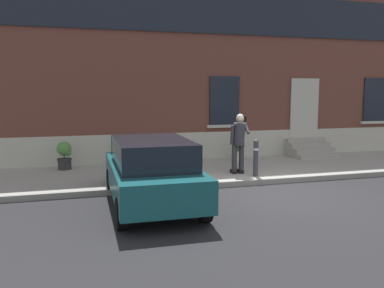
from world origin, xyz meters
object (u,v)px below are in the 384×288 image
object	(u,v)px
hatchback_car_teal	(152,171)
planter_charcoal	(65,155)
person_on_phone	(239,140)
planter_terracotta	(184,150)
bollard_near_person	(256,156)
planter_cream	(238,148)
bollard_far_left	(116,163)
planter_olive	(126,151)

from	to	relation	value
hatchback_car_teal	planter_charcoal	bearing A→B (deg)	115.30
person_on_phone	planter_terracotta	distance (m)	2.45
bollard_near_person	planter_charcoal	distance (m)	5.78
hatchback_car_teal	bollard_near_person	xyz separation A→B (m)	(3.25, 1.60, -0.08)
planter_cream	bollard_far_left	bearing A→B (deg)	-150.64
planter_charcoal	planter_terracotta	size ratio (longest dim) A/B	1.00
bollard_far_left	planter_terracotta	world-z (taller)	bollard_far_left
bollard_near_person	hatchback_car_teal	bearing A→B (deg)	-153.78
planter_charcoal	planter_cream	world-z (taller)	same
planter_charcoal	planter_olive	distance (m)	1.91
bollard_far_left	planter_olive	world-z (taller)	bollard_far_left
bollard_near_person	bollard_far_left	size ratio (longest dim) A/B	1.00
bollard_near_person	planter_cream	distance (m)	2.51
bollard_near_person	planter_olive	size ratio (longest dim) A/B	1.22
hatchback_car_teal	bollard_far_left	xyz separation A→B (m)	(-0.63, 1.60, -0.08)
bollard_near_person	person_on_phone	xyz separation A→B (m)	(-0.34, 0.45, 0.44)
bollard_near_person	planter_cream	world-z (taller)	bollard_near_person
planter_terracotta	hatchback_car_teal	bearing A→B (deg)	-113.77
bollard_near_person	bollard_far_left	bearing A→B (deg)	180.00
hatchback_car_teal	planter_charcoal	world-z (taller)	hatchback_car_teal
planter_olive	planter_cream	size ratio (longest dim) A/B	1.00
planter_cream	hatchback_car_teal	bearing A→B (deg)	-132.66
bollard_far_left	planter_olive	distance (m)	2.83
hatchback_car_teal	bollard_far_left	size ratio (longest dim) A/B	3.91
bollard_far_left	hatchback_car_teal	bearing A→B (deg)	-68.58
planter_olive	planter_cream	xyz separation A→B (m)	(3.79, -0.31, 0.00)
planter_charcoal	planter_olive	bearing A→B (deg)	7.24
planter_charcoal	planter_terracotta	world-z (taller)	same
hatchback_car_teal	planter_cream	size ratio (longest dim) A/B	4.75
bollard_far_left	planter_charcoal	size ratio (longest dim) A/B	1.22
bollard_far_left	planter_cream	distance (m)	5.01
bollard_far_left	person_on_phone	bearing A→B (deg)	7.18
planter_olive	planter_terracotta	distance (m)	1.91
hatchback_car_teal	planter_charcoal	distance (m)	4.57
hatchback_car_teal	planter_terracotta	xyz separation A→B (m)	(1.84, 4.18, -0.18)
bollard_near_person	planter_charcoal	world-z (taller)	bollard_near_person
bollard_near_person	person_on_phone	bearing A→B (deg)	127.33
person_on_phone	planter_charcoal	bearing A→B (deg)	162.85
planter_olive	bollard_far_left	bearing A→B (deg)	-101.66
bollard_near_person	planter_olive	world-z (taller)	bollard_near_person
bollard_near_person	planter_cream	xyz separation A→B (m)	(0.49, 2.45, -0.11)
bollard_near_person	planter_terracotta	size ratio (longest dim) A/B	1.22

